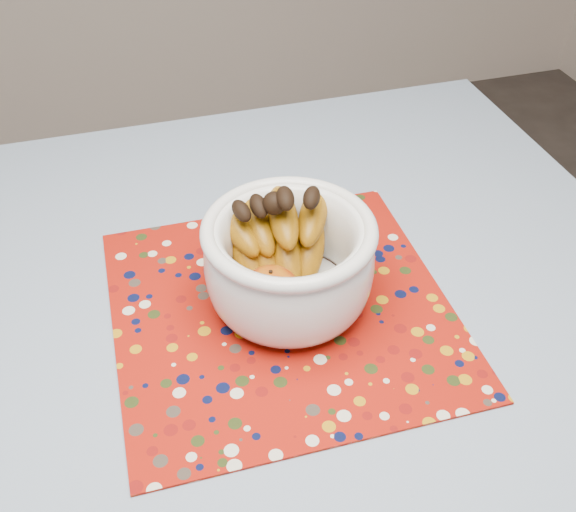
% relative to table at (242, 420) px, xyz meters
% --- Properties ---
extents(table, '(1.20, 1.20, 0.75)m').
position_rel_table_xyz_m(table, '(0.00, 0.00, 0.00)').
color(table, brown).
rests_on(table, ground).
extents(tablecloth, '(1.32, 1.32, 0.01)m').
position_rel_table_xyz_m(tablecloth, '(0.00, 0.00, 0.08)').
color(tablecloth, slate).
rests_on(tablecloth, table).
extents(placemat, '(0.46, 0.46, 0.00)m').
position_rel_table_xyz_m(placemat, '(0.08, 0.10, 0.09)').
color(placemat, maroon).
rests_on(placemat, tablecloth).
extents(fruit_bowl, '(0.23, 0.23, 0.18)m').
position_rel_table_xyz_m(fruit_bowl, '(0.09, 0.12, 0.17)').
color(fruit_bowl, white).
rests_on(fruit_bowl, placemat).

